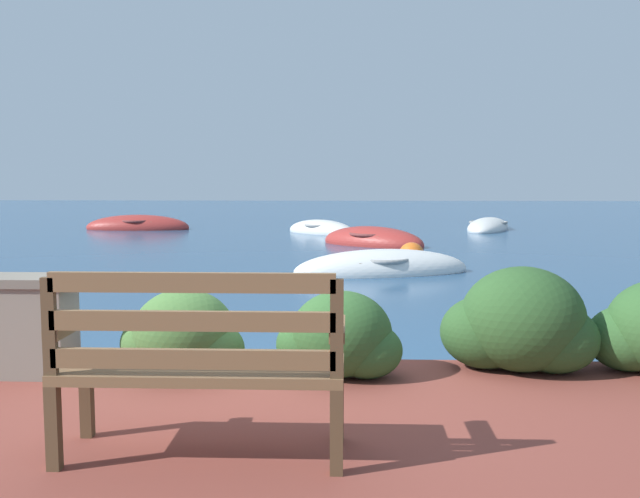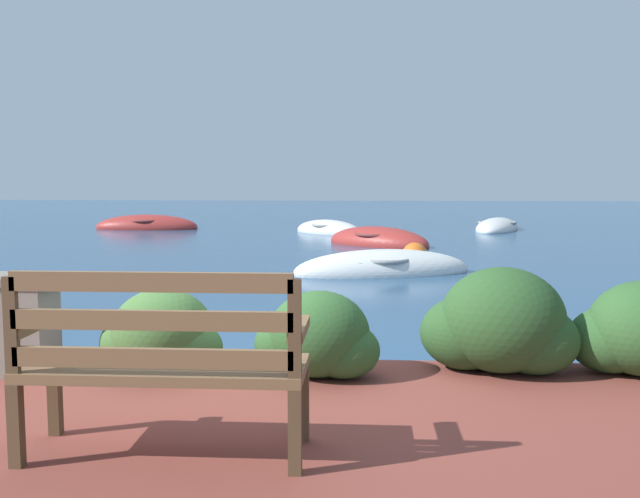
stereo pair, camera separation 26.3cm
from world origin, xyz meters
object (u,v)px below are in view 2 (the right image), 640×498
(rowboat_mid, at_px, (378,242))
(rowboat_distant, at_px, (497,228))
(rowboat_far, at_px, (329,231))
(rowboat_outer, at_px, (147,227))
(mooring_buoy, at_px, (415,255))
(park_bench, at_px, (162,359))
(rowboat_nearest, at_px, (383,270))

(rowboat_mid, relative_size, rowboat_distant, 0.81)
(rowboat_mid, relative_size, rowboat_far, 1.18)
(rowboat_outer, bearing_deg, mooring_buoy, -46.55)
(rowboat_far, distance_m, rowboat_distant, 5.06)
(rowboat_mid, height_order, rowboat_outer, rowboat_outer)
(rowboat_distant, xyz_separation_m, mooring_buoy, (-2.91, -7.56, 0.03))
(rowboat_distant, bearing_deg, park_bench, -175.96)
(rowboat_outer, bearing_deg, rowboat_distant, -0.42)
(rowboat_mid, relative_size, mooring_buoy, 5.19)
(park_bench, xyz_separation_m, rowboat_mid, (1.27, 12.89, -0.64))
(rowboat_mid, height_order, mooring_buoy, rowboat_mid)
(park_bench, distance_m, rowboat_outer, 18.26)
(rowboat_nearest, distance_m, rowboat_outer, 11.46)
(rowboat_far, relative_size, rowboat_distant, 0.69)
(rowboat_nearest, bearing_deg, rowboat_distant, -126.58)
(rowboat_nearest, height_order, rowboat_outer, rowboat_outer)
(rowboat_outer, bearing_deg, rowboat_far, -14.29)
(rowboat_mid, height_order, rowboat_far, rowboat_mid)
(rowboat_nearest, xyz_separation_m, rowboat_mid, (0.01, 4.76, 0.01))
(mooring_buoy, bearing_deg, rowboat_outer, 135.43)
(rowboat_far, bearing_deg, rowboat_nearest, -38.65)
(rowboat_nearest, relative_size, rowboat_distant, 0.90)
(rowboat_mid, distance_m, mooring_buoy, 2.84)
(rowboat_distant, bearing_deg, rowboat_mid, 162.78)
(rowboat_far, height_order, mooring_buoy, rowboat_far)
(park_bench, relative_size, rowboat_distant, 0.40)
(rowboat_far, relative_size, rowboat_outer, 0.77)
(rowboat_distant, bearing_deg, rowboat_outer, 110.83)
(rowboat_nearest, xyz_separation_m, rowboat_far, (-1.28, 8.08, -0.00))
(rowboat_mid, xyz_separation_m, rowboat_far, (-1.30, 3.32, -0.01))
(rowboat_outer, height_order, rowboat_distant, rowboat_outer)
(rowboat_far, bearing_deg, mooring_buoy, -30.06)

